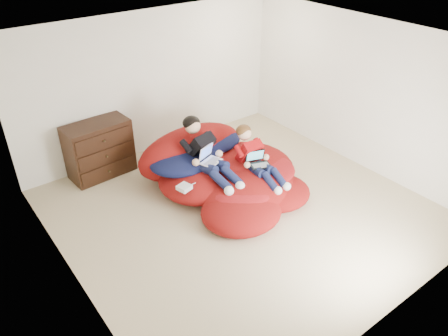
# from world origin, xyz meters

# --- Properties ---
(room_shell) EXTENTS (5.10, 5.10, 2.77)m
(room_shell) POSITION_xyz_m (0.00, 0.00, 0.22)
(room_shell) COLOR #C5B48D
(room_shell) RESTS_ON ground
(dresser) EXTENTS (1.07, 0.62, 0.94)m
(dresser) POSITION_xyz_m (-1.23, 2.22, 0.47)
(dresser) COLOR black
(dresser) RESTS_ON ground
(beanbag_pile) EXTENTS (2.36, 2.49, 0.92)m
(beanbag_pile) POSITION_xyz_m (0.19, 0.64, 0.26)
(beanbag_pile) COLOR maroon
(beanbag_pile) RESTS_ON ground
(cream_pillow) EXTENTS (0.41, 0.26, 0.26)m
(cream_pillow) POSITION_xyz_m (-0.35, 1.38, 0.62)
(cream_pillow) COLOR white
(cream_pillow) RESTS_ON beanbag_pile
(older_boy) EXTENTS (0.44, 1.29, 0.82)m
(older_boy) POSITION_xyz_m (-0.11, 0.79, 0.71)
(older_boy) COLOR black
(older_boy) RESTS_ON beanbag_pile
(younger_boy) EXTENTS (0.36, 1.10, 0.74)m
(younger_boy) POSITION_xyz_m (0.50, 0.31, 0.63)
(younger_boy) COLOR #B91012
(younger_boy) RESTS_ON beanbag_pile
(laptop_white) EXTENTS (0.37, 0.37, 0.23)m
(laptop_white) POSITION_xyz_m (-0.11, 0.67, 0.64)
(laptop_white) COLOR white
(laptop_white) RESTS_ON older_boy
(laptop_black) EXTENTS (0.35, 0.35, 0.22)m
(laptop_black) POSITION_xyz_m (0.50, 0.24, 0.57)
(laptop_black) COLOR black
(laptop_black) RESTS_ON younger_boy
(power_adapter) EXTENTS (0.21, 0.21, 0.07)m
(power_adapter) POSITION_xyz_m (-0.68, 0.49, 0.42)
(power_adapter) COLOR white
(power_adapter) RESTS_ON beanbag_pile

